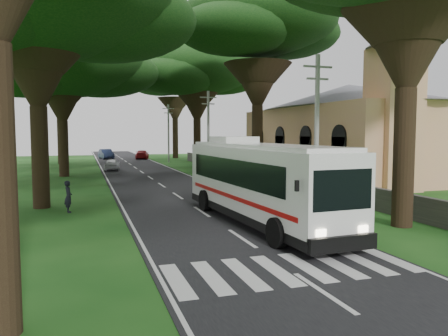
{
  "coord_description": "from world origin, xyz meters",
  "views": [
    {
      "loc": [
        -5.78,
        -13.6,
        4.11
      ],
      "look_at": [
        1.48,
        8.81,
        2.2
      ],
      "focal_mm": 35.0,
      "sensor_mm": 36.0,
      "label": 1
    }
  ],
  "objects_px": {
    "pole_near": "(317,131)",
    "distant_car_a": "(112,164)",
    "church": "(349,124)",
    "pole_far": "(168,132)",
    "pedestrian": "(68,197)",
    "pole_mid": "(208,132)",
    "coach_bus": "(259,181)",
    "distant_car_b": "(106,154)",
    "distant_car_c": "(142,155)"
  },
  "relations": [
    {
      "from": "pole_near",
      "to": "distant_car_a",
      "type": "xyz_separation_m",
      "value": [
        -8.27,
        29.27,
        -3.52
      ]
    },
    {
      "from": "pole_near",
      "to": "pole_mid",
      "type": "bearing_deg",
      "value": 90.0
    },
    {
      "from": "distant_car_b",
      "to": "distant_car_c",
      "type": "height_order",
      "value": "distant_car_b"
    },
    {
      "from": "coach_bus",
      "to": "distant_car_a",
      "type": "distance_m",
      "value": 31.12
    },
    {
      "from": "pole_near",
      "to": "pole_far",
      "type": "bearing_deg",
      "value": 90.0
    },
    {
      "from": "pole_near",
      "to": "distant_car_a",
      "type": "distance_m",
      "value": 30.62
    },
    {
      "from": "pole_near",
      "to": "pole_mid",
      "type": "height_order",
      "value": "same"
    },
    {
      "from": "coach_bus",
      "to": "distant_car_a",
      "type": "xyz_separation_m",
      "value": [
        -4.51,
        30.76,
        -1.28
      ]
    },
    {
      "from": "pole_far",
      "to": "distant_car_a",
      "type": "relative_size",
      "value": 2.15
    },
    {
      "from": "pole_mid",
      "to": "pole_far",
      "type": "xyz_separation_m",
      "value": [
        0.0,
        20.0,
        0.0
      ]
    },
    {
      "from": "distant_car_a",
      "to": "church",
      "type": "bearing_deg",
      "value": 154.79
    },
    {
      "from": "pole_far",
      "to": "pedestrian",
      "type": "distance_m",
      "value": 38.09
    },
    {
      "from": "church",
      "to": "coach_bus",
      "type": "distance_m",
      "value": 23.64
    },
    {
      "from": "church",
      "to": "pedestrian",
      "type": "height_order",
      "value": "church"
    },
    {
      "from": "pedestrian",
      "to": "distant_car_b",
      "type": "bearing_deg",
      "value": -16.06
    },
    {
      "from": "pole_mid",
      "to": "coach_bus",
      "type": "height_order",
      "value": "pole_mid"
    },
    {
      "from": "pole_far",
      "to": "distant_car_c",
      "type": "bearing_deg",
      "value": 105.64
    },
    {
      "from": "pole_far",
      "to": "coach_bus",
      "type": "height_order",
      "value": "pole_far"
    },
    {
      "from": "distant_car_a",
      "to": "distant_car_b",
      "type": "distance_m",
      "value": 21.58
    },
    {
      "from": "distant_car_c",
      "to": "pedestrian",
      "type": "bearing_deg",
      "value": 88.85
    },
    {
      "from": "distant_car_a",
      "to": "pedestrian",
      "type": "relative_size",
      "value": 2.25
    },
    {
      "from": "pole_mid",
      "to": "pedestrian",
      "type": "distance_m",
      "value": 20.29
    },
    {
      "from": "church",
      "to": "pole_mid",
      "type": "distance_m",
      "value": 13.16
    },
    {
      "from": "church",
      "to": "distant_car_b",
      "type": "relative_size",
      "value": 5.22
    },
    {
      "from": "distant_car_c",
      "to": "pole_far",
      "type": "bearing_deg",
      "value": 116.49
    },
    {
      "from": "pole_near",
      "to": "distant_car_b",
      "type": "bearing_deg",
      "value": 98.76
    },
    {
      "from": "pole_mid",
      "to": "distant_car_a",
      "type": "relative_size",
      "value": 2.15
    },
    {
      "from": "pole_far",
      "to": "coach_bus",
      "type": "relative_size",
      "value": 0.65
    },
    {
      "from": "church",
      "to": "pole_far",
      "type": "height_order",
      "value": "church"
    },
    {
      "from": "distant_car_b",
      "to": "distant_car_c",
      "type": "distance_m",
      "value": 5.67
    },
    {
      "from": "distant_car_b",
      "to": "pedestrian",
      "type": "distance_m",
      "value": 47.02
    },
    {
      "from": "distant_car_b",
      "to": "pedestrian",
      "type": "xyz_separation_m",
      "value": [
        -4.21,
        -46.83,
        0.04
      ]
    },
    {
      "from": "distant_car_c",
      "to": "pedestrian",
      "type": "relative_size",
      "value": 2.81
    },
    {
      "from": "pole_far",
      "to": "distant_car_b",
      "type": "bearing_deg",
      "value": 125.85
    },
    {
      "from": "distant_car_c",
      "to": "pedestrian",
      "type": "xyz_separation_m",
      "value": [
        -9.55,
        -44.91,
        0.12
      ]
    },
    {
      "from": "pole_near",
      "to": "pedestrian",
      "type": "bearing_deg",
      "value": 161.55
    },
    {
      "from": "church",
      "to": "distant_car_b",
      "type": "xyz_separation_m",
      "value": [
        -20.2,
        35.3,
        -4.12
      ]
    },
    {
      "from": "pole_mid",
      "to": "coach_bus",
      "type": "bearing_deg",
      "value": -99.93
    },
    {
      "from": "pedestrian",
      "to": "pole_mid",
      "type": "bearing_deg",
      "value": -47.93
    },
    {
      "from": "pole_far",
      "to": "distant_car_c",
      "type": "relative_size",
      "value": 1.72
    },
    {
      "from": "pole_mid",
      "to": "distant_car_b",
      "type": "height_order",
      "value": "pole_mid"
    },
    {
      "from": "coach_bus",
      "to": "distant_car_a",
      "type": "bearing_deg",
      "value": 95.06
    },
    {
      "from": "church",
      "to": "coach_bus",
      "type": "relative_size",
      "value": 1.94
    },
    {
      "from": "distant_car_a",
      "to": "pole_mid",
      "type": "bearing_deg",
      "value": 140.16
    },
    {
      "from": "pole_far",
      "to": "coach_bus",
      "type": "distance_m",
      "value": 41.72
    },
    {
      "from": "distant_car_a",
      "to": "distant_car_c",
      "type": "distance_m",
      "value": 20.49
    },
    {
      "from": "pole_mid",
      "to": "distant_car_c",
      "type": "distance_m",
      "value": 29.25
    },
    {
      "from": "pedestrian",
      "to": "pole_near",
      "type": "bearing_deg",
      "value": -119.37
    },
    {
      "from": "pole_near",
      "to": "distant_car_a",
      "type": "height_order",
      "value": "pole_near"
    },
    {
      "from": "distant_car_a",
      "to": "pole_far",
      "type": "bearing_deg",
      "value": -119.2
    }
  ]
}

